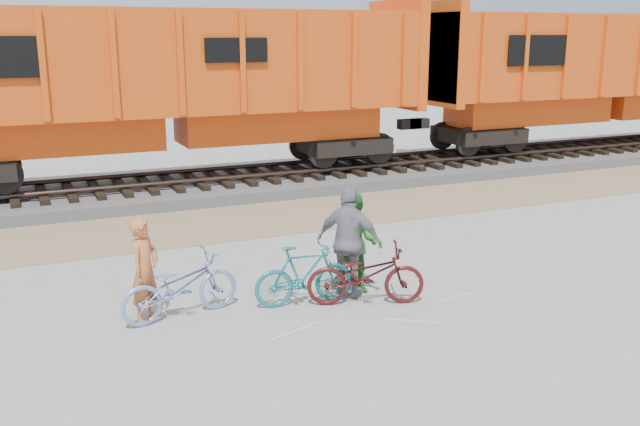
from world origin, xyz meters
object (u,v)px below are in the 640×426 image
(hopper_car_right, at_px, (602,70))
(person_man, at_px, (355,243))
(person_solo, at_px, (145,270))
(bicycle_maroon, at_px, (366,275))
(person_woman, at_px, (349,242))
(bicycle_teal, at_px, (304,275))
(hopper_car_center, at_px, (167,82))
(bicycle_blue, at_px, (180,286))

(hopper_car_right, xyz_separation_m, person_man, (-13.86, -8.65, -2.16))
(hopper_car_right, relative_size, person_solo, 8.75)
(bicycle_maroon, relative_size, person_man, 1.11)
(person_solo, bearing_deg, person_woman, -54.56)
(person_woman, bearing_deg, person_man, -90.26)
(bicycle_teal, bearing_deg, bicycle_maroon, -108.79)
(hopper_car_center, distance_m, person_woman, 9.13)
(bicycle_blue, relative_size, bicycle_teal, 1.16)
(hopper_car_center, relative_size, person_man, 8.24)
(hopper_car_right, relative_size, bicycle_blue, 7.35)
(hopper_car_right, xyz_separation_m, person_solo, (-17.31, -8.47, -2.21))
(bicycle_teal, bearing_deg, person_man, -73.82)
(person_woman, bearing_deg, hopper_car_right, -102.75)
(hopper_car_right, relative_size, bicycle_teal, 8.50)
(bicycle_maroon, xyz_separation_m, person_woman, (-0.10, 0.40, 0.45))
(person_solo, xyz_separation_m, person_woman, (3.25, -0.38, 0.15))
(hopper_car_center, xyz_separation_m, bicycle_maroon, (1.04, -9.24, -2.51))
(hopper_car_center, distance_m, person_solo, 9.05)
(bicycle_teal, bearing_deg, person_solo, 85.96)
(hopper_car_right, height_order, bicycle_teal, hopper_car_right)
(hopper_car_center, distance_m, person_man, 8.98)
(bicycle_maroon, relative_size, person_solo, 1.18)
(bicycle_blue, height_order, person_solo, person_solo)
(bicycle_blue, height_order, person_woman, person_woman)
(hopper_car_right, distance_m, bicycle_teal, 17.48)
(person_solo, relative_size, person_woman, 0.85)
(hopper_car_center, xyz_separation_m, bicycle_blue, (-1.81, -8.57, -2.51))
(person_woman, bearing_deg, hopper_car_center, -38.85)
(bicycle_blue, distance_m, person_solo, 0.59)
(bicycle_teal, relative_size, person_woman, 0.87)
(hopper_car_right, distance_m, bicycle_maroon, 16.93)
(hopper_car_center, height_order, bicycle_blue, hopper_car_center)
(bicycle_blue, xyz_separation_m, person_man, (2.94, -0.08, 0.35))
(bicycle_blue, xyz_separation_m, person_solo, (-0.50, 0.10, 0.30))
(person_man, distance_m, person_woman, 0.29)
(bicycle_blue, bearing_deg, hopper_car_right, -74.25)
(hopper_car_center, distance_m, bicycle_maroon, 9.63)
(person_man, bearing_deg, bicycle_teal, -126.83)
(hopper_car_center, bearing_deg, person_solo, -105.24)
(bicycle_teal, height_order, person_woman, person_woman)
(bicycle_teal, relative_size, bicycle_maroon, 0.87)
(person_solo, distance_m, person_woman, 3.27)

